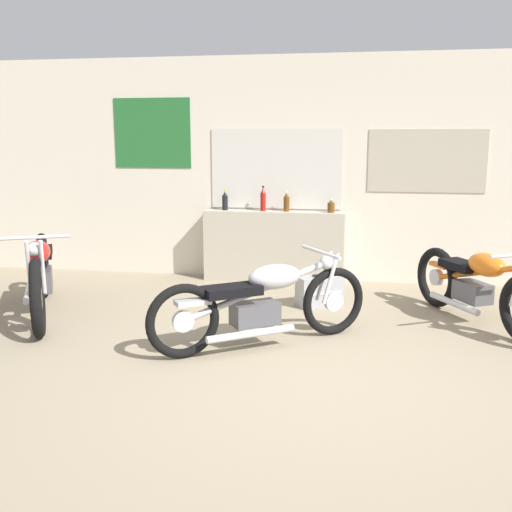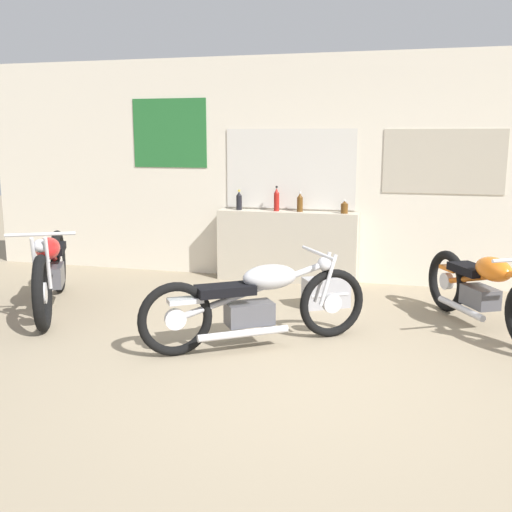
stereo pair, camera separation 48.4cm
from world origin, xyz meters
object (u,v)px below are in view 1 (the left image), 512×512
bottle_center (287,202)px  motorcycle_silver (262,301)px  motorcycle_red (40,273)px  bottle_leftmost (225,201)px  hard_case_silver (320,291)px  bottle_right_center (331,207)px  bottle_left_center (263,200)px  motorcycle_orange (477,285)px

bottle_center → motorcycle_silver: (0.10, -2.45, -0.60)m
bottle_center → motorcycle_red: 3.04m
bottle_leftmost → hard_case_silver: size_ratio=0.47×
motorcycle_silver → motorcycle_red: (-2.41, 0.55, 0.03)m
hard_case_silver → bottle_center: bearing=115.0°
motorcycle_red → bottle_right_center: bearing=33.1°
bottle_right_center → motorcycle_red: 3.46m
bottle_left_center → bottle_leftmost: bearing=178.7°
bottle_right_center → bottle_left_center: bearing=178.7°
bottle_leftmost → hard_case_silver: (1.29, -1.07, -0.84)m
motorcycle_silver → bottle_center: bearing=92.3°
motorcycle_red → hard_case_silver: size_ratio=3.79×
bottle_left_center → motorcycle_red: bearing=-136.9°
bottle_center → motorcycle_orange: size_ratio=0.14×
motorcycle_orange → hard_case_silver: size_ratio=3.28×
motorcycle_red → hard_case_silver: bearing=16.3°
bottle_center → motorcycle_silver: size_ratio=0.14×
bottle_right_center → hard_case_silver: bearing=-92.9°
bottle_right_center → motorcycle_silver: bearing=-100.7°
bottle_center → motorcycle_red: (-2.31, -1.90, -0.57)m
motorcycle_orange → motorcycle_silver: size_ratio=1.00×
bottle_right_center → motorcycle_orange: (1.50, -1.44, -0.57)m
bottle_left_center → motorcycle_silver: bearing=-80.9°
motorcycle_red → hard_case_silver: 2.94m
hard_case_silver → motorcycle_red: bearing=-163.7°
motorcycle_orange → hard_case_silver: bearing=165.8°
bottle_leftmost → bottle_left_center: 0.49m
motorcycle_silver → motorcycle_red: motorcycle_red is taller
bottle_left_center → motorcycle_silver: 2.55m
bottle_leftmost → bottle_center: bearing=0.2°
bottle_left_center → bottle_center: 0.30m
bottle_left_center → hard_case_silver: size_ratio=0.59×
bottle_leftmost → motorcycle_silver: (0.88, -2.45, -0.60)m
motorcycle_silver → motorcycle_red: size_ratio=0.87×
bottle_leftmost → bottle_right_center: 1.34m
bottle_left_center → bottle_right_center: size_ratio=1.90×
bottle_leftmost → motorcycle_orange: (2.84, -1.47, -0.61)m
bottle_center → motorcycle_silver: 2.53m
bottle_right_center → motorcycle_silver: (-0.46, -2.42, -0.56)m
bottle_left_center → motorcycle_orange: (2.35, -1.46, -0.64)m
motorcycle_orange → motorcycle_silver: motorcycle_silver is taller
bottle_center → motorcycle_orange: (2.06, -1.47, -0.61)m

